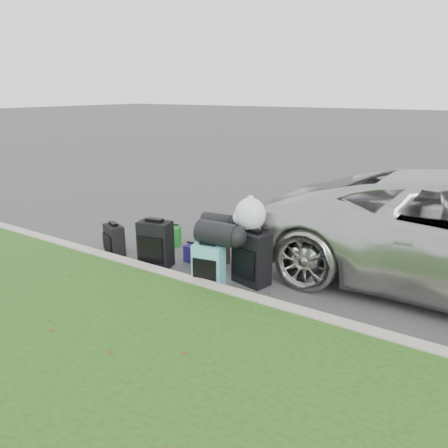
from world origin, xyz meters
The scene contains 12 objects.
ground centered at (0.00, 0.00, 0.00)m, with size 120.00×120.00×0.00m, color #383535.
curb centered at (0.00, -1.00, 0.07)m, with size 120.00×0.18×0.15m, color #9E937F.
suitcase_small_black centered at (-1.64, -0.64, 0.24)m, with size 0.39×0.21×0.49m, color black.
suitcase_large_black_left centered at (-0.76, -0.64, 0.34)m, with size 0.48×0.29×0.69m, color black.
suitcase_olive centered at (-0.10, 0.00, 0.25)m, with size 0.37×0.23×0.51m, color #373423.
suitcase_teal centered at (0.29, -0.77, 0.29)m, with size 0.40×0.24×0.58m, color teal.
suitcase_large_black_right centered at (0.73, -0.39, 0.36)m, with size 0.49×0.29×0.73m, color black.
tote_green centered at (-1.15, 0.18, 0.16)m, with size 0.29×0.23×0.33m, color #197221.
tote_navy centered at (-0.40, -0.20, 0.13)m, with size 0.24×0.19×0.26m, color navy.
duffel_left centered at (-0.10, 0.03, 0.63)m, with size 0.25×0.25×0.47m, color black.
duffel_right centered at (0.38, -0.69, 0.73)m, with size 0.31×0.31×0.55m, color black.
trash_bag centered at (0.65, -0.31, 0.94)m, with size 0.43×0.43×0.43m, color silver.
Camera 1 is at (3.42, -5.18, 2.53)m, focal length 35.00 mm.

